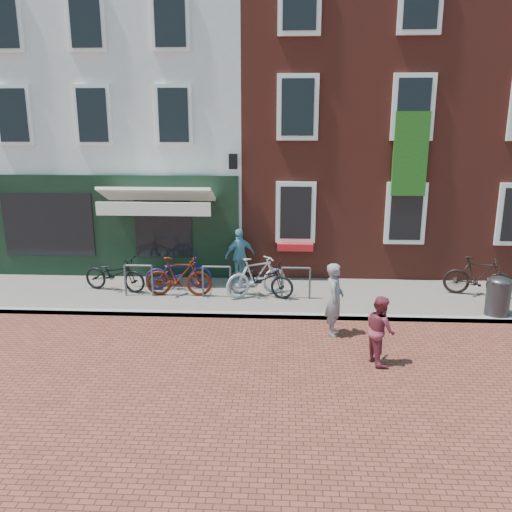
# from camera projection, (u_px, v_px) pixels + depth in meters

# --- Properties ---
(ground) EXTENTS (80.00, 80.00, 0.00)m
(ground) POSITION_uv_depth(u_px,v_px,m) (275.00, 319.00, 12.21)
(ground) COLOR brown
(sidewalk) EXTENTS (24.00, 3.00, 0.10)m
(sidewalk) POSITION_uv_depth(u_px,v_px,m) (315.00, 297.00, 13.60)
(sidewalk) COLOR slate
(sidewalk) RESTS_ON ground
(building_stucco) EXTENTS (8.00, 8.00, 9.00)m
(building_stucco) POSITION_uv_depth(u_px,v_px,m) (135.00, 119.00, 18.12)
(building_stucco) COLOR silver
(building_stucco) RESTS_ON ground
(building_brick_mid) EXTENTS (6.00, 8.00, 10.00)m
(building_brick_mid) POSITION_uv_depth(u_px,v_px,m) (340.00, 104.00, 17.63)
(building_brick_mid) COLOR maroon
(building_brick_mid) RESTS_ON ground
(litter_bin) EXTENTS (0.53, 0.53, 0.98)m
(litter_bin) POSITION_uv_depth(u_px,v_px,m) (499.00, 294.00, 12.08)
(litter_bin) COLOR #353437
(litter_bin) RESTS_ON sidewalk
(woman) EXTENTS (0.48, 0.64, 1.57)m
(woman) POSITION_uv_depth(u_px,v_px,m) (335.00, 299.00, 11.17)
(woman) COLOR gray
(woman) RESTS_ON ground
(boy) EXTENTS (0.66, 0.76, 1.32)m
(boy) POSITION_uv_depth(u_px,v_px,m) (380.00, 330.00, 9.86)
(boy) COLOR maroon
(boy) RESTS_ON ground
(cafe_person) EXTENTS (0.94, 0.74, 1.49)m
(cafe_person) POSITION_uv_depth(u_px,v_px,m) (240.00, 255.00, 14.57)
(cafe_person) COLOR #5E9FB4
(cafe_person) RESTS_ON sidewalk
(bicycle_0) EXTENTS (1.84, 1.00, 0.92)m
(bicycle_0) POSITION_uv_depth(u_px,v_px,m) (115.00, 274.00, 13.82)
(bicycle_0) COLOR black
(bicycle_0) RESTS_ON sidewalk
(bicycle_1) EXTENTS (1.70, 0.49, 1.02)m
(bicycle_1) POSITION_uv_depth(u_px,v_px,m) (179.00, 277.00, 13.41)
(bicycle_1) COLOR #4C1408
(bicycle_1) RESTS_ON sidewalk
(bicycle_2) EXTENTS (1.83, 0.90, 0.92)m
(bicycle_2) POSITION_uv_depth(u_px,v_px,m) (179.00, 272.00, 13.96)
(bicycle_2) COLOR navy
(bicycle_2) RESTS_ON sidewalk
(bicycle_3) EXTENTS (1.71, 1.27, 1.02)m
(bicycle_3) POSITION_uv_depth(u_px,v_px,m) (256.00, 276.00, 13.42)
(bicycle_3) COLOR #B5B5B8
(bicycle_3) RESTS_ON sidewalk
(bicycle_4) EXTENTS (1.85, 1.06, 0.92)m
(bicycle_4) POSITION_uv_depth(u_px,v_px,m) (260.00, 279.00, 13.38)
(bicycle_4) COLOR black
(bicycle_4) RESTS_ON sidewalk
(bicycle_5) EXTENTS (1.76, 0.94, 1.02)m
(bicycle_5) POSITION_uv_depth(u_px,v_px,m) (478.00, 277.00, 13.41)
(bicycle_5) COLOR black
(bicycle_5) RESTS_ON sidewalk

